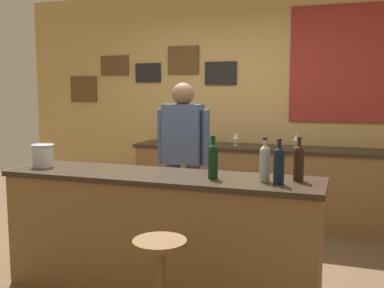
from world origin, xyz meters
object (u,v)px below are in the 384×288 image
(bartender, at_px, (183,155))
(bar_stool, at_px, (160,276))
(wine_bottle_a, at_px, (213,160))
(wine_bottle_b, at_px, (265,162))
(coffee_mug, at_px, (210,140))
(ice_bucket, at_px, (43,155))
(wine_glass_a, at_px, (236,136))
(wine_bottle_c, at_px, (279,164))
(wine_bottle_d, at_px, (299,162))
(wine_glass_b, at_px, (296,138))

(bartender, bearing_deg, bar_stool, -74.20)
(wine_bottle_a, xyz_separation_m, wine_bottle_b, (0.37, 0.02, 0.00))
(coffee_mug, bearing_deg, ice_bucket, -110.79)
(bar_stool, distance_m, ice_bucket, 1.62)
(bartender, distance_m, wine_glass_a, 1.23)
(wine_glass_a, bearing_deg, bartender, -100.03)
(wine_glass_a, height_order, coffee_mug, wine_glass_a)
(wine_bottle_c, bearing_deg, wine_bottle_d, 53.99)
(wine_bottle_a, xyz_separation_m, ice_bucket, (-1.46, 0.01, -0.04))
(ice_bucket, distance_m, wine_glass_a, 2.37)
(wine_bottle_c, bearing_deg, ice_bucket, 178.52)
(bartender, relative_size, coffee_mug, 12.96)
(wine_bottle_c, height_order, coffee_mug, wine_bottle_c)
(coffee_mug, bearing_deg, wine_glass_a, -2.52)
(wine_bottle_d, distance_m, coffee_mug, 2.36)
(ice_bucket, xyz_separation_m, wine_glass_b, (1.81, 2.13, -0.01))
(bar_stool, relative_size, coffee_mug, 5.44)
(wine_bottle_d, xyz_separation_m, wine_glass_b, (-0.24, 2.03, -0.05))
(bartender, height_order, wine_bottle_b, bartender)
(wine_bottle_c, height_order, wine_bottle_d, same)
(wine_bottle_b, distance_m, wine_glass_a, 2.19)
(wine_bottle_a, bearing_deg, wine_glass_a, 99.45)
(wine_bottle_a, height_order, coffee_mug, wine_bottle_a)
(wine_bottle_a, height_order, wine_glass_b, wine_bottle_a)
(wine_bottle_d, bearing_deg, wine_glass_b, 96.69)
(wine_bottle_a, distance_m, wine_glass_b, 2.17)
(wine_bottle_c, height_order, ice_bucket, wine_bottle_c)
(bartender, xyz_separation_m, wine_bottle_b, (0.93, -0.87, 0.12))
(bartender, xyz_separation_m, wine_glass_b, (0.91, 1.25, 0.07))
(wine_bottle_a, relative_size, ice_bucket, 1.63)
(wine_bottle_d, bearing_deg, coffee_mug, 122.11)
(wine_bottle_d, bearing_deg, bartender, 145.91)
(wine_glass_b, bearing_deg, wine_bottle_d, -83.31)
(wine_glass_b, bearing_deg, bartender, -126.03)
(wine_bottle_a, bearing_deg, wine_bottle_b, 3.82)
(ice_bucket, bearing_deg, wine_glass_a, 61.87)
(wine_bottle_d, xyz_separation_m, ice_bucket, (-2.05, -0.11, -0.04))
(wine_bottle_c, distance_m, coffee_mug, 2.44)
(wine_glass_b, bearing_deg, ice_bucket, -130.36)
(bartender, relative_size, wine_bottle_d, 5.29)
(wine_bottle_d, height_order, coffee_mug, wine_bottle_d)
(ice_bucket, height_order, wine_glass_a, ice_bucket)
(wine_bottle_a, relative_size, wine_glass_b, 1.97)
(wine_bottle_b, height_order, wine_glass_b, wine_bottle_b)
(wine_glass_a, distance_m, coffee_mug, 0.32)
(wine_bottle_a, relative_size, wine_bottle_b, 1.00)
(wine_glass_a, bearing_deg, bar_stool, -85.16)
(bar_stool, distance_m, wine_bottle_c, 1.06)
(wine_glass_a, distance_m, wine_glass_b, 0.70)
(bar_stool, relative_size, wine_bottle_d, 2.22)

